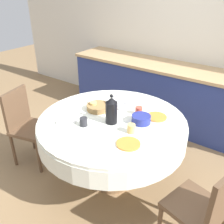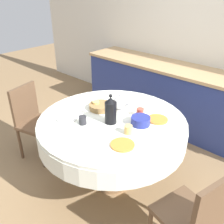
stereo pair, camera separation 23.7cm
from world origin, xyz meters
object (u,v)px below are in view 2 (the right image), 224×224
Objects in this scene: chair_right at (33,118)px; coffee_carafe at (111,110)px; teapot at (120,102)px; chair_left at (195,215)px.

coffee_carafe is (1.06, 0.22, 0.40)m from chair_right.
teapot is at bearing 101.54° from chair_right.
coffee_carafe reaches higher than teapot.
chair_left and chair_right have the same top height.
chair_left is at bearing -22.62° from teapot.
teapot is at bearing 81.33° from chair_left.
chair_right is 1.13m from teapot.
teapot reaches higher than chair_right.
coffee_carafe is 1.43× the size of teapot.
teapot reaches higher than chair_left.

